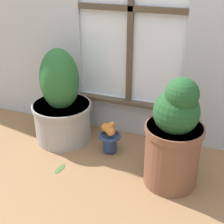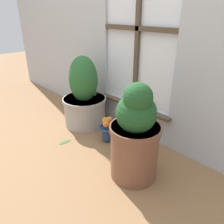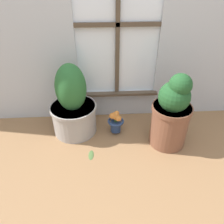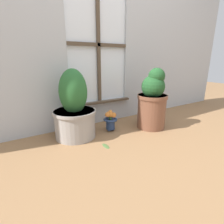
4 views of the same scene
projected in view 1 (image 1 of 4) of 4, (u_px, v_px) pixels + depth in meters
The scene contains 5 objects.
ground_plane at pixel (95, 182), 1.84m from camera, with size 10.00×10.00×0.00m, color olive.
potted_plant_left at pixel (62, 105), 2.15m from camera, with size 0.41×0.41×0.66m.
potted_plant_right at pixel (174, 137), 1.71m from camera, with size 0.32×0.32×0.66m.
flower_vase at pixel (110, 136), 2.06m from camera, with size 0.15×0.15×0.23m.
fallen_leaf at pixel (60, 168), 1.95m from camera, with size 0.05×0.11×0.01m.
Camera 1 is at (0.60, -1.32, 1.21)m, focal length 50.00 mm.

